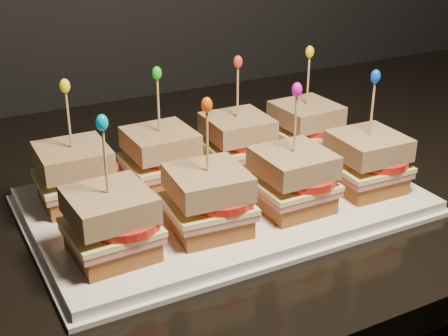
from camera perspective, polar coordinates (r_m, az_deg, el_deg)
name	(u,v)px	position (r m, az deg, el deg)	size (l,w,h in m)	color
granite_slab	(86,211)	(0.84, -12.49, -3.90)	(2.45, 0.75, 0.04)	black
platter	(224,201)	(0.79, 0.00, -3.05)	(0.47, 0.29, 0.02)	white
platter_rim	(224,205)	(0.79, 0.00, -3.43)	(0.48, 0.30, 0.01)	white
sandwich_0_bread_bot	(77,194)	(0.78, -13.31, -2.31)	(0.08, 0.08, 0.02)	#5B3517
sandwich_0_ham	(76,183)	(0.78, -13.42, -1.32)	(0.09, 0.08, 0.01)	#B76358
sandwich_0_cheese	(75,178)	(0.77, -13.47, -0.85)	(0.09, 0.09, 0.01)	#FFF59B
sandwich_0_tomato	(86,172)	(0.77, -12.54, -0.34)	(0.08, 0.08, 0.01)	red
sandwich_0_bread_top	(73,158)	(0.76, -13.66, 0.90)	(0.08, 0.08, 0.03)	#68340F
sandwich_0_pick	(69,123)	(0.75, -13.99, 3.99)	(0.00, 0.00, 0.09)	tan
sandwich_0_frill	(65,86)	(0.73, -14.34, 7.28)	(0.01, 0.01, 0.02)	yellow
sandwich_1_bread_bot	(162,176)	(0.81, -5.73, -0.69)	(0.08, 0.08, 0.02)	#5B3517
sandwich_1_ham	(161,165)	(0.81, -5.77, 0.28)	(0.09, 0.08, 0.01)	#B76358
sandwich_1_cheese	(161,160)	(0.80, -5.79, 0.73)	(0.09, 0.09, 0.01)	#FFF59B
sandwich_1_tomato	(171,155)	(0.80, -4.86, 1.24)	(0.08, 0.08, 0.01)	red
sandwich_1_bread_top	(160,141)	(0.79, -5.87, 2.44)	(0.08, 0.08, 0.03)	#68340F
sandwich_1_pick	(159,108)	(0.78, -6.01, 5.43)	(0.00, 0.00, 0.09)	tan
sandwich_1_frill	(157,73)	(0.76, -6.16, 8.62)	(0.01, 0.01, 0.02)	green
sandwich_2_bread_bot	(237,159)	(0.86, 1.19, 0.80)	(0.08, 0.08, 0.02)	#5B3517
sandwich_2_ham	(237,149)	(0.85, 1.20, 1.73)	(0.09, 0.08, 0.01)	#B76358
sandwich_2_cheese	(237,144)	(0.85, 1.21, 2.17)	(0.09, 0.09, 0.01)	#FFF59B
sandwich_2_tomato	(247,139)	(0.85, 2.12, 2.64)	(0.08, 0.08, 0.01)	red
sandwich_2_bread_top	(237,127)	(0.84, 1.22, 3.80)	(0.08, 0.08, 0.03)	#68340F
sandwich_2_pick	(238,95)	(0.82, 1.25, 6.65)	(0.00, 0.00, 0.09)	tan
sandwich_2_frill	(238,62)	(0.81, 1.28, 9.68)	(0.01, 0.01, 0.02)	red
sandwich_3_bread_bot	(304,145)	(0.91, 7.36, 2.12)	(0.08, 0.08, 0.02)	#5B3517
sandwich_3_ham	(305,135)	(0.91, 7.41, 3.00)	(0.09, 0.08, 0.01)	#B76358
sandwich_3_cheese	(305,131)	(0.90, 7.43, 3.41)	(0.09, 0.09, 0.01)	#FFF59B
sandwich_3_tomato	(315,126)	(0.90, 8.30, 3.86)	(0.08, 0.08, 0.01)	red
sandwich_3_bread_top	(306,114)	(0.89, 7.52, 4.96)	(0.08, 0.08, 0.03)	#68340F
sandwich_3_pick	(308,84)	(0.88, 7.68, 7.64)	(0.00, 0.00, 0.09)	tan
sandwich_3_frill	(310,52)	(0.87, 7.85, 10.48)	(0.01, 0.01, 0.02)	yellow
sandwich_4_bread_bot	(113,245)	(0.67, -10.15, -6.97)	(0.08, 0.08, 0.02)	#5B3517
sandwich_4_ham	(112,233)	(0.66, -10.25, -5.85)	(0.09, 0.08, 0.01)	#B76358
sandwich_4_cheese	(111,227)	(0.66, -10.29, -5.33)	(0.09, 0.09, 0.01)	#FFF59B
sandwich_4_tomato	(124,220)	(0.65, -9.17, -4.76)	(0.08, 0.08, 0.01)	red
sandwich_4_bread_top	(109,205)	(0.64, -10.46, -3.33)	(0.08, 0.08, 0.03)	#68340F
sandwich_4_pick	(106,165)	(0.62, -10.76, 0.23)	(0.00, 0.00, 0.09)	tan
sandwich_4_frill	(102,123)	(0.61, -11.09, 4.10)	(0.01, 0.01, 0.02)	#0391BB
sandwich_5_bread_bot	(208,221)	(0.70, -1.46, -4.83)	(0.08, 0.08, 0.02)	#5B3517
sandwich_5_ham	(208,209)	(0.70, -1.47, -3.75)	(0.09, 0.08, 0.01)	#B76358
sandwich_5_cheese	(208,203)	(0.69, -1.48, -3.24)	(0.09, 0.09, 0.01)	#FFF59B
sandwich_5_tomato	(220,197)	(0.69, -0.37, -2.68)	(0.08, 0.08, 0.01)	red
sandwich_5_bread_top	(208,182)	(0.68, -1.50, -1.32)	(0.08, 0.08, 0.03)	#68340F
sandwich_5_pick	(207,145)	(0.66, -1.54, 2.10)	(0.00, 0.00, 0.09)	tan
sandwich_5_frill	(207,105)	(0.65, -1.59, 5.79)	(0.01, 0.01, 0.02)	#E54807
sandwich_6_bread_bot	(291,199)	(0.75, 6.19, -2.85)	(0.08, 0.08, 0.02)	#5B3517
sandwich_6_ham	(292,188)	(0.75, 6.24, -1.82)	(0.09, 0.08, 0.01)	#B76358
sandwich_6_cheese	(292,183)	(0.74, 6.26, -1.34)	(0.09, 0.09, 0.01)	#FFF59B
sandwich_6_tomato	(304,177)	(0.74, 7.32, -0.80)	(0.08, 0.08, 0.01)	red
sandwich_6_bread_top	(293,163)	(0.73, 6.36, 0.48)	(0.08, 0.08, 0.03)	#68340F
sandwich_6_pick	(295,128)	(0.72, 6.52, 3.69)	(0.00, 0.00, 0.09)	tan
sandwich_6_frill	(297,90)	(0.70, 6.69, 7.13)	(0.01, 0.01, 0.02)	#CD15A5
sandwich_7_bread_bot	(365,180)	(0.82, 12.75, -1.10)	(0.08, 0.08, 0.02)	#5B3517
sandwich_7_ham	(366,170)	(0.81, 12.85, -0.14)	(0.09, 0.08, 0.01)	#B76358
sandwich_7_cheese	(366,164)	(0.81, 12.89, 0.31)	(0.09, 0.09, 0.01)	#FFF59B
sandwich_7_tomato	(378,159)	(0.81, 13.87, 0.81)	(0.08, 0.08, 0.01)	red
sandwich_7_bread_top	(368,146)	(0.80, 13.06, 2.01)	(0.08, 0.08, 0.03)	#68340F
sandwich_7_pick	(372,112)	(0.78, 13.37, 4.98)	(0.00, 0.00, 0.09)	tan
sandwich_7_frill	(376,76)	(0.77, 13.69, 8.14)	(0.01, 0.01, 0.02)	blue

